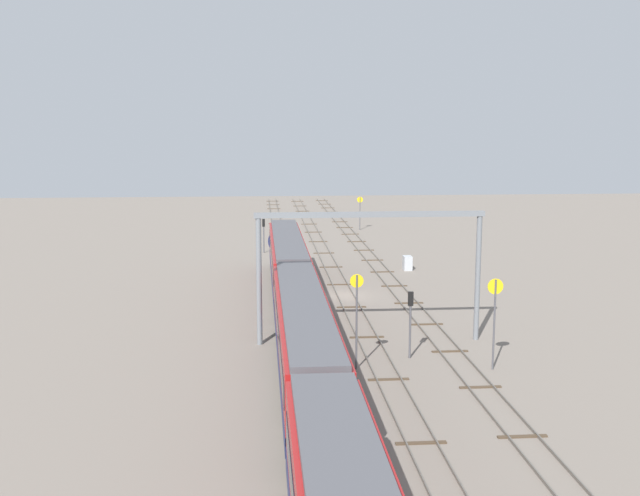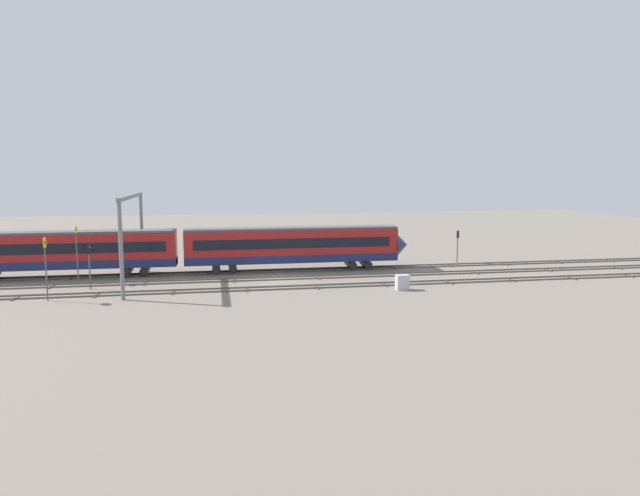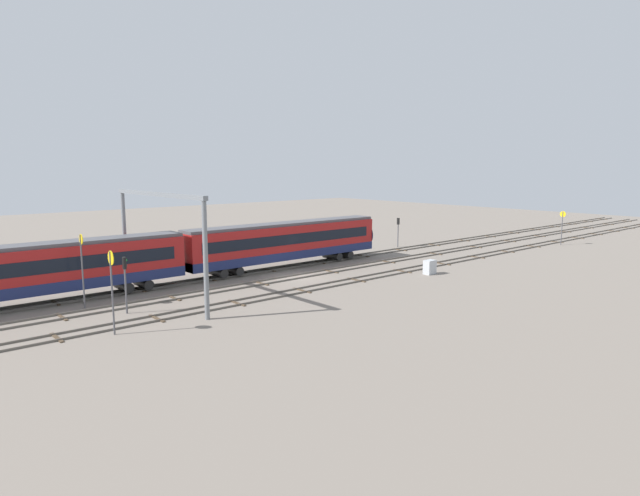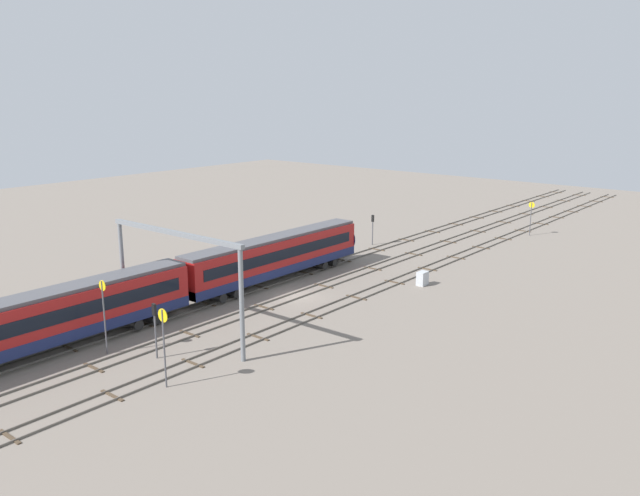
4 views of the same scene
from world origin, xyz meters
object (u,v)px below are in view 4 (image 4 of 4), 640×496
object	(u,v)px
speed_sign_far_trackside	(104,309)
signal_light_trackside_departure	(155,323)
speed_sign_mid_trackside	(164,337)
signal_light_trackside_approach	(373,225)
overhead_gantry	(176,261)
speed_sign_near_foreground	(531,214)
relay_cabinet	(422,278)

from	to	relation	value
speed_sign_far_trackside	signal_light_trackside_departure	world-z (taller)	speed_sign_far_trackside
speed_sign_mid_trackside	signal_light_trackside_approach	size ratio (longest dim) A/B	1.40
overhead_gantry	signal_light_trackside_departure	size ratio (longest dim) A/B	3.59
overhead_gantry	signal_light_trackside_approach	bearing A→B (deg)	10.52
speed_sign_near_foreground	speed_sign_mid_trackside	bearing A→B (deg)	179.78
speed_sign_mid_trackside	relay_cabinet	xyz separation A→B (m)	(31.95, -1.08, -2.90)
overhead_gantry	speed_sign_far_trackside	xyz separation A→B (m)	(-5.66, 1.61, -2.86)
overhead_gantry	speed_sign_near_foreground	size ratio (longest dim) A/B	3.26
speed_sign_far_trackside	signal_light_trackside_approach	world-z (taller)	speed_sign_far_trackside
overhead_gantry	speed_sign_near_foreground	xyz separation A→B (m)	(56.28, -6.86, -3.47)
overhead_gantry	speed_sign_mid_trackside	xyz separation A→B (m)	(-6.41, -6.62, -2.87)
speed_sign_far_trackside	relay_cabinet	world-z (taller)	speed_sign_far_trackside
overhead_gantry	speed_sign_near_foreground	bearing A→B (deg)	-6.95
speed_sign_near_foreground	speed_sign_mid_trackside	xyz separation A→B (m)	(-62.69, 0.24, 0.60)
speed_sign_mid_trackside	speed_sign_far_trackside	xyz separation A→B (m)	(0.75, 8.23, 0.01)
speed_sign_mid_trackside	signal_light_trackside_departure	world-z (taller)	speed_sign_mid_trackside
speed_sign_near_foreground	signal_light_trackside_approach	size ratio (longest dim) A/B	1.19
signal_light_trackside_approach	speed_sign_far_trackside	bearing A→B (deg)	-172.93
signal_light_trackside_departure	relay_cabinet	xyz separation A→B (m)	(29.31, -5.65, -2.11)
overhead_gantry	signal_light_trackside_approach	distance (m)	38.37
overhead_gantry	speed_sign_far_trackside	world-z (taller)	overhead_gantry
speed_sign_mid_trackside	relay_cabinet	distance (m)	32.10
speed_sign_near_foreground	speed_sign_far_trackside	distance (m)	62.52
signal_light_trackside_approach	relay_cabinet	bearing A→B (deg)	-129.28
speed_sign_far_trackside	relay_cabinet	distance (m)	32.69
speed_sign_near_foreground	speed_sign_far_trackside	xyz separation A→B (m)	(-61.94, 8.47, 0.61)
speed_sign_far_trackside	speed_sign_mid_trackside	bearing A→B (deg)	-95.22
overhead_gantry	relay_cabinet	world-z (taller)	overhead_gantry
speed_sign_near_foreground	speed_sign_far_trackside	bearing A→B (deg)	172.21
overhead_gantry	speed_sign_mid_trackside	bearing A→B (deg)	-134.11
speed_sign_near_foreground	overhead_gantry	bearing A→B (deg)	173.05
relay_cabinet	speed_sign_near_foreground	bearing A→B (deg)	1.56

